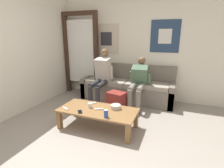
{
  "coord_description": "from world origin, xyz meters",
  "views": [
    {
      "loc": [
        0.95,
        -1.71,
        1.57
      ],
      "look_at": [
        -0.23,
        1.35,
        0.65
      ],
      "focal_mm": 28.0,
      "sensor_mm": 36.0,
      "label": 1
    }
  ],
  "objects_px": {
    "couch": "(127,88)",
    "ceramic_bowl": "(116,106)",
    "game_controller_near_right": "(65,109)",
    "cell_phone": "(80,112)",
    "backpack": "(116,103)",
    "pillar_candle": "(90,105)",
    "person_seated_teen": "(138,81)",
    "game_controller_far_center": "(99,109)",
    "drink_can_blue": "(106,114)",
    "coffee_table": "(98,112)",
    "game_controller_near_left": "(92,103)",
    "person_seated_adult": "(101,75)"
  },
  "relations": [
    {
      "from": "game_controller_near_right",
      "to": "cell_phone",
      "type": "height_order",
      "value": "game_controller_near_right"
    },
    {
      "from": "game_controller_near_left",
      "to": "person_seated_teen",
      "type": "bearing_deg",
      "value": 56.99
    },
    {
      "from": "cell_phone",
      "to": "couch",
      "type": "bearing_deg",
      "value": 80.03
    },
    {
      "from": "backpack",
      "to": "game_controller_far_center",
      "type": "bearing_deg",
      "value": -93.98
    },
    {
      "from": "ceramic_bowl",
      "to": "couch",
      "type": "bearing_deg",
      "value": 98.27
    },
    {
      "from": "ceramic_bowl",
      "to": "cell_phone",
      "type": "distance_m",
      "value": 0.61
    },
    {
      "from": "couch",
      "to": "person_seated_adult",
      "type": "relative_size",
      "value": 1.78
    },
    {
      "from": "person_seated_adult",
      "to": "game_controller_near_right",
      "type": "bearing_deg",
      "value": -93.05
    },
    {
      "from": "couch",
      "to": "drink_can_blue",
      "type": "distance_m",
      "value": 1.75
    },
    {
      "from": "game_controller_far_center",
      "to": "backpack",
      "type": "bearing_deg",
      "value": 86.02
    },
    {
      "from": "game_controller_near_left",
      "to": "game_controller_near_right",
      "type": "relative_size",
      "value": 0.93
    },
    {
      "from": "person_seated_adult",
      "to": "coffee_table",
      "type": "bearing_deg",
      "value": -68.71
    },
    {
      "from": "couch",
      "to": "pillar_candle",
      "type": "bearing_deg",
      "value": -98.81
    },
    {
      "from": "drink_can_blue",
      "to": "pillar_candle",
      "type": "bearing_deg",
      "value": 149.25
    },
    {
      "from": "game_controller_near_left",
      "to": "game_controller_far_center",
      "type": "bearing_deg",
      "value": -40.12
    },
    {
      "from": "couch",
      "to": "coffee_table",
      "type": "bearing_deg",
      "value": -92.89
    },
    {
      "from": "coffee_table",
      "to": "cell_phone",
      "type": "bearing_deg",
      "value": -137.78
    },
    {
      "from": "person_seated_adult",
      "to": "game_controller_far_center",
      "type": "height_order",
      "value": "person_seated_adult"
    },
    {
      "from": "person_seated_adult",
      "to": "ceramic_bowl",
      "type": "distance_m",
      "value": 1.28
    },
    {
      "from": "person_seated_adult",
      "to": "drink_can_blue",
      "type": "xyz_separation_m",
      "value": [
        0.7,
        -1.38,
        -0.27
      ]
    },
    {
      "from": "ceramic_bowl",
      "to": "game_controller_far_center",
      "type": "xyz_separation_m",
      "value": [
        -0.25,
        -0.15,
        -0.03
      ]
    },
    {
      "from": "coffee_table",
      "to": "ceramic_bowl",
      "type": "xyz_separation_m",
      "value": [
        0.28,
        0.14,
        0.09
      ]
    },
    {
      "from": "ceramic_bowl",
      "to": "game_controller_far_center",
      "type": "distance_m",
      "value": 0.29
    },
    {
      "from": "backpack",
      "to": "game_controller_near_right",
      "type": "distance_m",
      "value": 1.11
    },
    {
      "from": "couch",
      "to": "game_controller_near_left",
      "type": "xyz_separation_m",
      "value": [
        -0.28,
        -1.33,
        0.06
      ]
    },
    {
      "from": "cell_phone",
      "to": "game_controller_far_center",
      "type": "bearing_deg",
      "value": 37.76
    },
    {
      "from": "person_seated_teen",
      "to": "pillar_candle",
      "type": "xyz_separation_m",
      "value": [
        -0.59,
        -1.15,
        -0.21
      ]
    },
    {
      "from": "game_controller_near_left",
      "to": "cell_phone",
      "type": "distance_m",
      "value": 0.39
    },
    {
      "from": "pillar_candle",
      "to": "game_controller_near_left",
      "type": "bearing_deg",
      "value": 106.17
    },
    {
      "from": "coffee_table",
      "to": "pillar_candle",
      "type": "relative_size",
      "value": 14.02
    },
    {
      "from": "couch",
      "to": "drink_can_blue",
      "type": "relative_size",
      "value": 18.08
    },
    {
      "from": "backpack",
      "to": "drink_can_blue",
      "type": "relative_size",
      "value": 3.49
    },
    {
      "from": "drink_can_blue",
      "to": "cell_phone",
      "type": "distance_m",
      "value": 0.48
    },
    {
      "from": "person_seated_teen",
      "to": "drink_can_blue",
      "type": "relative_size",
      "value": 8.89
    },
    {
      "from": "coffee_table",
      "to": "cell_phone",
      "type": "distance_m",
      "value": 0.31
    },
    {
      "from": "person_seated_adult",
      "to": "ceramic_bowl",
      "type": "bearing_deg",
      "value": -54.43
    },
    {
      "from": "person_seated_teen",
      "to": "cell_phone",
      "type": "relative_size",
      "value": 7.42
    },
    {
      "from": "couch",
      "to": "ceramic_bowl",
      "type": "relative_size",
      "value": 12.12
    },
    {
      "from": "ceramic_bowl",
      "to": "coffee_table",
      "type": "bearing_deg",
      "value": -153.6
    },
    {
      "from": "person_seated_teen",
      "to": "pillar_candle",
      "type": "distance_m",
      "value": 1.31
    },
    {
      "from": "person_seated_teen",
      "to": "ceramic_bowl",
      "type": "xyz_separation_m",
      "value": [
        -0.15,
        -1.03,
        -0.22
      ]
    },
    {
      "from": "pillar_candle",
      "to": "backpack",
      "type": "bearing_deg",
      "value": 71.75
    },
    {
      "from": "game_controller_far_center",
      "to": "game_controller_near_left",
      "type": "bearing_deg",
      "value": 139.88
    },
    {
      "from": "backpack",
      "to": "pillar_candle",
      "type": "xyz_separation_m",
      "value": [
        -0.23,
        -0.71,
        0.18
      ]
    },
    {
      "from": "ceramic_bowl",
      "to": "game_controller_near_right",
      "type": "relative_size",
      "value": 1.28
    },
    {
      "from": "person_seated_teen",
      "to": "cell_phone",
      "type": "bearing_deg",
      "value": -115.63
    },
    {
      "from": "person_seated_teen",
      "to": "game_controller_far_center",
      "type": "distance_m",
      "value": 1.26
    },
    {
      "from": "pillar_candle",
      "to": "game_controller_near_left",
      "type": "relative_size",
      "value": 0.71
    },
    {
      "from": "coffee_table",
      "to": "drink_can_blue",
      "type": "height_order",
      "value": "drink_can_blue"
    },
    {
      "from": "couch",
      "to": "pillar_candle",
      "type": "xyz_separation_m",
      "value": [
        -0.23,
        -1.5,
        0.09
      ]
    }
  ]
}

